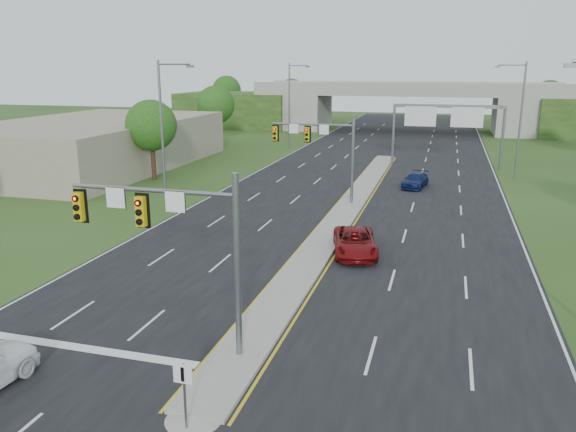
# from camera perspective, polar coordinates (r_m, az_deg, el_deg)

# --- Properties ---
(ground) EXTENTS (240.00, 240.00, 0.00)m
(ground) POSITION_cam_1_polar(r_m,az_deg,el_deg) (21.68, -4.94, -14.12)
(ground) COLOR #253F16
(ground) RESTS_ON ground
(road) EXTENTS (24.00, 160.00, 0.02)m
(road) POSITION_cam_1_polar(r_m,az_deg,el_deg) (54.15, 8.21, 3.56)
(road) COLOR black
(road) RESTS_ON ground
(median) EXTENTS (2.00, 54.00, 0.16)m
(median) POSITION_cam_1_polar(r_m,az_deg,el_deg) (42.55, 6.00, 0.66)
(median) COLOR gray
(median) RESTS_ON road
(median_nose) EXTENTS (2.00, 2.00, 0.16)m
(median_nose) POSITION_cam_1_polar(r_m,az_deg,el_deg) (18.50, -9.56, -19.51)
(median_nose) COLOR gray
(median_nose) RESTS_ON road
(lane_markings) EXTENTS (23.72, 160.00, 0.01)m
(lane_markings) POSITION_cam_1_polar(r_m,az_deg,el_deg) (48.34, 6.51, 2.27)
(lane_markings) COLOR gold
(lane_markings) RESTS_ON road
(signal_mast_near) EXTENTS (6.62, 0.60, 7.00)m
(signal_mast_near) POSITION_cam_1_polar(r_m,az_deg,el_deg) (20.66, -11.19, -1.62)
(signal_mast_near) COLOR slate
(signal_mast_near) RESTS_ON ground
(signal_mast_far) EXTENTS (6.62, 0.60, 7.00)m
(signal_mast_far) POSITION_cam_1_polar(r_m,az_deg,el_deg) (43.96, 3.67, 7.31)
(signal_mast_far) COLOR slate
(signal_mast_far) RESTS_ON ground
(keep_right_sign) EXTENTS (0.60, 0.13, 2.20)m
(keep_right_sign) POSITION_cam_1_polar(r_m,az_deg,el_deg) (17.34, -10.54, -16.56)
(keep_right_sign) COLOR slate
(keep_right_sign) RESTS_ON ground
(sign_gantry) EXTENTS (11.58, 0.44, 6.67)m
(sign_gantry) POSITION_cam_1_polar(r_m,az_deg,el_deg) (62.82, 15.78, 9.53)
(sign_gantry) COLOR slate
(sign_gantry) RESTS_ON ground
(overpass) EXTENTS (80.00, 14.00, 8.10)m
(overpass) POSITION_cam_1_polar(r_m,az_deg,el_deg) (98.17, 11.93, 10.51)
(overpass) COLOR gray
(overpass) RESTS_ON ground
(lightpole_l_mid) EXTENTS (2.85, 0.25, 11.00)m
(lightpole_l_mid) POSITION_cam_1_polar(r_m,az_deg,el_deg) (42.97, -12.46, 8.67)
(lightpole_l_mid) COLOR slate
(lightpole_l_mid) RESTS_ON ground
(lightpole_l_far) EXTENTS (2.85, 0.25, 11.00)m
(lightpole_l_far) POSITION_cam_1_polar(r_m,az_deg,el_deg) (75.56, 0.28, 11.55)
(lightpole_l_far) COLOR slate
(lightpole_l_far) RESTS_ON ground
(lightpole_r_far) EXTENTS (2.85, 0.25, 11.00)m
(lightpole_r_far) POSITION_cam_1_polar(r_m,az_deg,el_deg) (58.20, 22.39, 9.45)
(lightpole_r_far) COLOR slate
(lightpole_r_far) RESTS_ON ground
(tree_l_near) EXTENTS (4.80, 4.80, 7.60)m
(tree_l_near) POSITION_cam_1_polar(r_m,az_deg,el_deg) (54.99, -13.73, 8.91)
(tree_l_near) COLOR #382316
(tree_l_near) RESTS_ON ground
(tree_l_mid) EXTENTS (5.20, 5.20, 8.12)m
(tree_l_mid) POSITION_cam_1_polar(r_m,az_deg,el_deg) (79.12, -7.36, 11.14)
(tree_l_mid) COLOR #382316
(tree_l_mid) RESTS_ON ground
(tree_back_a) EXTENTS (6.00, 6.00, 8.85)m
(tree_back_a) POSITION_cam_1_polar(r_m,az_deg,el_deg) (120.45, -6.25, 12.57)
(tree_back_a) COLOR #382316
(tree_back_a) RESTS_ON ground
(tree_back_b) EXTENTS (5.60, 5.60, 8.32)m
(tree_back_b) POSITION_cam_1_polar(r_m,az_deg,el_deg) (115.98, 0.34, 12.41)
(tree_back_b) COLOR #382316
(tree_back_b) RESTS_ON ground
(tree_back_c) EXTENTS (5.60, 5.60, 8.32)m
(tree_back_c) POSITION_cam_1_polar(r_m,az_deg,el_deg) (113.09, 24.97, 11.00)
(tree_back_c) COLOR #382316
(tree_back_c) RESTS_ON ground
(commercial_building) EXTENTS (18.00, 30.00, 5.00)m
(commercial_building) POSITION_cam_1_polar(r_m,az_deg,el_deg) (64.80, -19.20, 6.97)
(commercial_building) COLOR gray
(commercial_building) RESTS_ON ground
(car_far_a) EXTENTS (3.45, 5.54, 1.43)m
(car_far_a) POSITION_cam_1_polar(r_m,az_deg,el_deg) (32.62, 6.82, -2.64)
(car_far_a) COLOR maroon
(car_far_a) RESTS_ON road
(car_far_b) EXTENTS (2.47, 4.58, 1.26)m
(car_far_b) POSITION_cam_1_polar(r_m,az_deg,el_deg) (51.84, 12.81, 3.56)
(car_far_b) COLOR #0B1746
(car_far_b) RESTS_ON road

